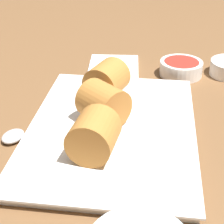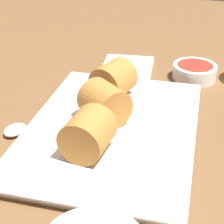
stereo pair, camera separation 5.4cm
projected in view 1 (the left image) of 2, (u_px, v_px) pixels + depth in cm
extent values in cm
cube|color=brown|center=(99.00, 155.00, 53.76)|extent=(180.00, 140.00, 2.00)
cube|color=white|center=(112.00, 131.00, 56.16)|extent=(32.66, 23.61, 1.20)
cube|color=white|center=(112.00, 127.00, 55.78)|extent=(33.97, 24.55, 0.30)
cylinder|color=#B77533|center=(97.00, 136.00, 48.16)|extent=(6.86, 6.77, 6.01)
sphere|color=#B23D2D|center=(101.00, 127.00, 49.95)|extent=(3.91, 3.91, 3.91)
cylinder|color=#B77533|center=(106.00, 104.00, 55.35)|extent=(8.55, 8.56, 6.01)
sphere|color=beige|center=(97.00, 99.00, 56.74)|extent=(3.91, 3.91, 3.91)
cylinder|color=#B77533|center=(107.00, 80.00, 62.31)|extent=(7.78, 7.71, 6.01)
sphere|color=#B23D2D|center=(112.00, 75.00, 63.97)|extent=(3.91, 3.91, 3.91)
cylinder|color=white|center=(181.00, 68.00, 73.99)|extent=(8.38, 8.38, 2.87)
cylinder|color=maroon|center=(182.00, 63.00, 73.39)|extent=(6.87, 6.87, 0.52)
ellipsoid|color=silver|center=(13.00, 136.00, 54.84)|extent=(4.53, 3.99, 1.31)
cube|color=white|center=(114.00, 67.00, 77.31)|extent=(12.63, 10.99, 0.60)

